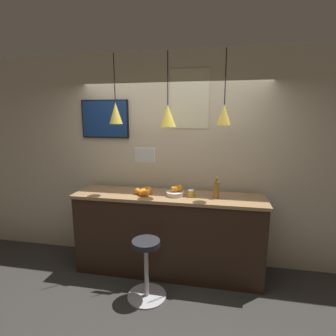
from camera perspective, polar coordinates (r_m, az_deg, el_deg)
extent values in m
plane|color=#33302D|center=(3.35, -2.10, -26.74)|extent=(14.00, 14.00, 0.00)
cube|color=beige|center=(3.65, 1.17, 1.58)|extent=(8.00, 0.06, 2.90)
cube|color=black|center=(3.56, 0.00, -14.47)|extent=(2.40, 0.53, 1.03)
cube|color=#99754C|center=(3.36, 0.00, -6.19)|extent=(2.44, 0.57, 0.04)
cylinder|color=#B7B7BC|center=(3.40, -4.62, -25.94)|extent=(0.45, 0.45, 0.02)
cylinder|color=#B7B7BC|center=(3.22, -4.71, -21.39)|extent=(0.05, 0.05, 0.62)
cylinder|color=#232328|center=(3.05, -4.82, -15.99)|extent=(0.32, 0.32, 0.06)
cylinder|color=beige|center=(3.32, 1.52, -5.63)|extent=(0.22, 0.22, 0.05)
sphere|color=orange|center=(3.29, 1.65, -4.56)|extent=(0.08, 0.08, 0.08)
sphere|color=orange|center=(3.32, 2.51, -4.38)|extent=(0.09, 0.09, 0.09)
sphere|color=orange|center=(3.30, 1.67, -4.60)|extent=(0.07, 0.07, 0.07)
sphere|color=orange|center=(3.29, 1.16, -4.60)|extent=(0.07, 0.07, 0.07)
sphere|color=orange|center=(3.30, 1.28, -4.57)|extent=(0.07, 0.07, 0.07)
sphere|color=orange|center=(3.43, -4.58, -4.84)|extent=(0.08, 0.08, 0.08)
sphere|color=orange|center=(3.38, -4.28, -5.05)|extent=(0.08, 0.08, 0.08)
sphere|color=orange|center=(3.44, -4.94, -4.76)|extent=(0.08, 0.08, 0.08)
sphere|color=orange|center=(3.40, -5.97, -5.03)|extent=(0.08, 0.08, 0.08)
sphere|color=orange|center=(3.31, -5.26, -5.42)|extent=(0.08, 0.08, 0.08)
sphere|color=orange|center=(3.45, -4.20, -4.73)|extent=(0.08, 0.08, 0.08)
sphere|color=orange|center=(3.36, -5.37, -5.16)|extent=(0.08, 0.08, 0.08)
sphere|color=orange|center=(3.37, -5.36, -5.10)|extent=(0.08, 0.08, 0.08)
sphere|color=orange|center=(3.40, -6.63, -5.02)|extent=(0.08, 0.08, 0.08)
sphere|color=orange|center=(3.30, -4.75, -5.50)|extent=(0.08, 0.08, 0.08)
sphere|color=orange|center=(3.33, -5.80, -5.38)|extent=(0.08, 0.08, 0.08)
sphere|color=orange|center=(3.38, -5.54, -5.14)|extent=(0.08, 0.08, 0.08)
sphere|color=orange|center=(3.42, -4.93, -4.94)|extent=(0.08, 0.08, 0.08)
sphere|color=orange|center=(3.34, -5.78, -5.34)|extent=(0.08, 0.08, 0.08)
cylinder|color=olive|center=(3.25, 10.46, -4.71)|extent=(0.06, 0.06, 0.21)
cylinder|color=olive|center=(3.22, 10.54, -2.47)|extent=(0.03, 0.03, 0.05)
cylinder|color=gold|center=(3.29, 5.01, -5.56)|extent=(0.08, 0.08, 0.08)
cylinder|color=white|center=(3.27, 5.03, -4.81)|extent=(0.08, 0.08, 0.01)
cylinder|color=black|center=(3.41, -11.60, 18.62)|extent=(0.01, 0.01, 0.57)
cone|color=yellow|center=(3.38, -11.32, 11.61)|extent=(0.16, 0.16, 0.26)
sphere|color=#F9EFCC|center=(3.38, -11.24, 9.74)|extent=(0.04, 0.04, 0.04)
cylinder|color=black|center=(3.23, -0.05, 18.98)|extent=(0.01, 0.01, 0.61)
cone|color=yellow|center=(3.20, -0.05, 11.29)|extent=(0.20, 0.20, 0.26)
sphere|color=#F9EFCC|center=(3.20, -0.05, 9.36)|extent=(0.04, 0.04, 0.04)
cylinder|color=black|center=(3.17, 12.43, 18.85)|extent=(0.01, 0.01, 0.61)
cone|color=yellow|center=(3.14, 12.10, 11.23)|extent=(0.16, 0.16, 0.23)
sphere|color=#F9EFCC|center=(3.14, 12.03, 9.49)|extent=(0.04, 0.04, 0.04)
cube|color=black|center=(3.83, -13.53, 10.34)|extent=(0.68, 0.04, 0.52)
cube|color=navy|center=(3.82, -13.64, 10.33)|extent=(0.65, 0.01, 0.49)
cube|color=white|center=(3.10, -5.11, 2.83)|extent=(0.24, 0.01, 0.17)
cube|color=beige|center=(3.54, 4.72, 14.72)|extent=(0.51, 0.01, 0.76)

